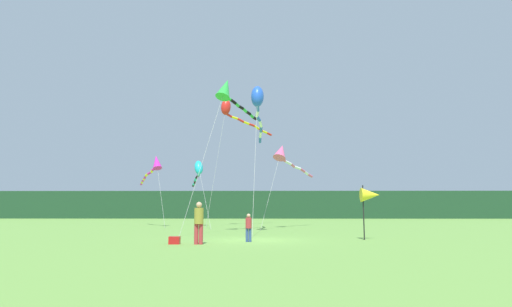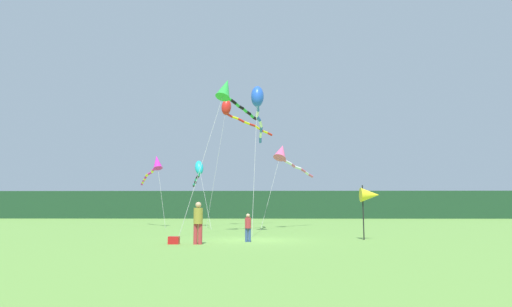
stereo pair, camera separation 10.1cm
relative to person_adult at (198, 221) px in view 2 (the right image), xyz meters
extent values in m
plane|color=#6B9E42|center=(2.30, 2.38, -1.00)|extent=(120.00, 120.00, 0.00)
cube|color=#1E4228|center=(2.30, 47.38, 1.06)|extent=(108.00, 3.71, 4.12)
cylinder|color=#B23338|center=(-0.10, 0.00, -0.57)|extent=(0.18, 0.18, 0.86)
cylinder|color=#B23338|center=(0.10, 0.00, -0.57)|extent=(0.18, 0.18, 0.86)
cylinder|color=olive|center=(0.00, 0.00, 0.20)|extent=(0.39, 0.39, 0.68)
sphere|color=tan|center=(0.00, 0.00, 0.66)|extent=(0.25, 0.25, 0.25)
cylinder|color=#334C8C|center=(2.00, 1.41, -0.69)|extent=(0.13, 0.13, 0.61)
cylinder|color=#334C8C|center=(2.14, 1.41, -0.69)|extent=(0.13, 0.13, 0.61)
cylinder|color=#B23338|center=(2.07, 1.41, -0.15)|extent=(0.28, 0.28, 0.48)
sphere|color=tan|center=(2.07, 1.41, 0.18)|extent=(0.18, 0.18, 0.18)
cube|color=red|center=(-1.04, 0.09, -0.84)|extent=(0.46, 0.33, 0.32)
cylinder|color=black|center=(7.62, 2.68, 0.32)|extent=(0.06, 0.06, 2.63)
cone|color=yellow|center=(7.97, 2.68, 1.16)|extent=(0.90, 0.70, 0.70)
cylinder|color=#B2B2B2|center=(-1.15, 17.16, 4.14)|extent=(1.40, 1.63, 10.28)
ellipsoid|color=red|center=(-0.47, 17.96, 9.28)|extent=(1.29, 1.31, 1.51)
cylinder|color=red|center=(-0.24, 18.19, 8.61)|extent=(0.65, 0.64, 0.39)
cylinder|color=yellow|center=(0.24, 18.63, 8.47)|extent=(0.64, 0.59, 0.28)
cylinder|color=red|center=(0.75, 19.03, 8.33)|extent=(0.69, 0.58, 0.40)
cylinder|color=yellow|center=(1.24, 19.44, 8.17)|extent=(0.62, 0.62, 0.30)
cylinder|color=red|center=(1.72, 19.88, 8.07)|extent=(0.64, 0.59, 0.29)
cylinder|color=yellow|center=(2.16, 20.35, 7.94)|extent=(0.58, 0.68, 0.36)
cylinder|color=red|center=(2.52, 20.89, 7.80)|extent=(0.53, 0.69, 0.32)
cylinder|color=yellow|center=(2.90, 21.41, 7.70)|extent=(0.59, 0.64, 0.28)
cylinder|color=red|center=(3.33, 21.89, 7.59)|extent=(0.61, 0.65, 0.33)
cylinder|color=#B2B2B2|center=(2.27, 6.32, 3.28)|extent=(0.27, 3.42, 8.55)
ellipsoid|color=blue|center=(2.40, 8.02, 7.55)|extent=(0.88, 1.29, 1.57)
cylinder|color=blue|center=(2.41, 8.45, 6.92)|extent=(0.23, 0.90, 0.34)
cylinder|color=white|center=(2.37, 9.32, 6.76)|extent=(0.30, 0.92, 0.38)
cylinder|color=blue|center=(2.42, 10.17, 6.60)|extent=(0.40, 0.92, 0.32)
cylinder|color=white|center=(2.58, 11.02, 6.42)|extent=(0.32, 0.94, 0.44)
cylinder|color=blue|center=(2.61, 11.88, 6.19)|extent=(0.23, 0.92, 0.40)
cylinder|color=white|center=(2.57, 12.75, 5.95)|extent=(0.26, 0.94, 0.46)
cylinder|color=blue|center=(2.54, 13.61, 5.70)|extent=(0.21, 0.92, 0.44)
cylinder|color=#B2B2B2|center=(-1.87, 15.32, 1.48)|extent=(1.72, 4.84, 4.97)
ellipsoid|color=#1EB7CC|center=(-2.72, 17.73, 3.96)|extent=(1.07, 1.38, 1.49)
cylinder|color=#1EB7CC|center=(-2.76, 18.03, 3.39)|extent=(0.29, 0.66, 0.28)
cylinder|color=black|center=(-2.94, 18.61, 3.26)|extent=(0.49, 0.69, 0.38)
cylinder|color=#1EB7CC|center=(-3.18, 19.18, 3.08)|extent=(0.40, 0.70, 0.37)
cylinder|color=black|center=(-3.34, 19.77, 2.88)|extent=(0.33, 0.70, 0.39)
cylinder|color=#1EB7CC|center=(-3.51, 20.36, 2.74)|extent=(0.41, 0.67, 0.29)
cylinder|color=black|center=(-3.67, 20.95, 2.63)|extent=(0.32, 0.68, 0.31)
cylinder|color=#B2B2B2|center=(-5.45, 15.83, 1.68)|extent=(1.32, 2.00, 5.35)
cone|color=#E026B2|center=(-6.09, 16.82, 4.35)|extent=(1.29, 1.41, 1.41)
cylinder|color=#E026B2|center=(-6.32, 17.05, 3.80)|extent=(0.62, 0.62, 0.34)
cylinder|color=yellow|center=(-6.66, 17.57, 3.66)|extent=(0.43, 0.70, 0.32)
cylinder|color=#E026B2|center=(-6.99, 18.10, 3.54)|extent=(0.60, 0.64, 0.32)
cylinder|color=yellow|center=(-7.37, 18.61, 3.42)|extent=(0.52, 0.68, 0.31)
cylinder|color=#E026B2|center=(-7.67, 19.18, 3.28)|extent=(0.46, 0.71, 0.37)
cylinder|color=yellow|center=(-7.91, 19.77, 3.15)|extent=(0.43, 0.69, 0.28)
cylinder|color=#E026B2|center=(-8.16, 20.35, 3.05)|extent=(0.47, 0.69, 0.30)
cylinder|color=yellow|center=(-8.41, 20.94, 2.95)|extent=(0.42, 0.70, 0.30)
cylinder|color=#E026B2|center=(-8.65, 21.53, 2.83)|extent=(0.45, 0.70, 0.33)
cylinder|color=#B2B2B2|center=(3.35, 12.88, 1.93)|extent=(1.60, 2.75, 5.86)
cone|color=#E5598C|center=(4.14, 14.24, 4.85)|extent=(1.58, 1.74, 1.51)
cylinder|color=#E5598C|center=(4.31, 14.61, 4.30)|extent=(0.54, 0.87, 0.37)
cylinder|color=white|center=(4.74, 15.31, 4.12)|extent=(0.69, 0.80, 0.37)
cylinder|color=#E5598C|center=(5.14, 16.01, 3.97)|extent=(0.50, 0.87, 0.33)
cylinder|color=white|center=(5.57, 16.69, 3.84)|extent=(0.73, 0.76, 0.32)
cylinder|color=#E5598C|center=(6.06, 17.35, 3.69)|extent=(0.61, 0.85, 0.38)
cylinder|color=white|center=(6.44, 18.07, 3.53)|extent=(0.53, 0.86, 0.34)
cylinder|color=#E5598C|center=(6.82, 18.80, 3.37)|extent=(0.63, 0.84, 0.37)
cylinder|color=#B2B2B2|center=(-0.73, 6.65, 3.58)|extent=(2.14, 3.31, 9.17)
cone|color=green|center=(0.32, 8.29, 8.16)|extent=(1.56, 1.70, 1.64)
cylinder|color=green|center=(0.49, 8.45, 7.56)|extent=(0.50, 0.49, 0.31)
cylinder|color=black|center=(0.80, 8.78, 7.43)|extent=(0.49, 0.52, 0.34)
cylinder|color=green|center=(1.03, 9.16, 7.31)|extent=(0.37, 0.53, 0.27)
cylinder|color=black|center=(1.26, 9.54, 7.22)|extent=(0.46, 0.51, 0.29)
cylinder|color=green|center=(1.50, 9.92, 7.12)|extent=(0.41, 0.54, 0.31)
cylinder|color=black|center=(1.73, 10.31, 7.02)|extent=(0.44, 0.52, 0.29)
cylinder|color=green|center=(1.95, 10.71, 6.91)|extent=(0.38, 0.54, 0.31)
cylinder|color=black|center=(2.15, 11.11, 6.82)|extent=(0.41, 0.51, 0.25)
camera|label=1|loc=(2.71, -18.24, 0.51)|focal=29.88mm
camera|label=2|loc=(2.81, -18.24, 0.51)|focal=29.88mm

